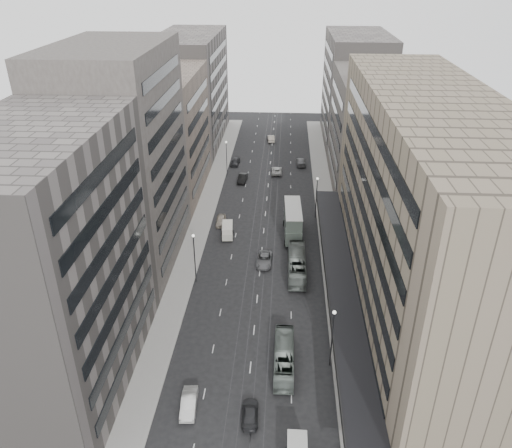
% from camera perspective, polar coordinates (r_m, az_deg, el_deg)
% --- Properties ---
extents(ground, '(220.00, 220.00, 0.00)m').
position_cam_1_polar(ground, '(67.87, -0.28, -12.56)').
color(ground, black).
rests_on(ground, ground).
extents(sidewalk_right, '(4.00, 125.00, 0.15)m').
position_cam_1_polar(sidewalk_right, '(99.66, 8.03, 1.42)').
color(sidewalk_right, gray).
rests_on(sidewalk_right, ground).
extents(sidewalk_left, '(4.00, 125.00, 0.15)m').
position_cam_1_polar(sidewalk_left, '(100.48, -5.74, 1.80)').
color(sidewalk_left, gray).
rests_on(sidewalk_left, ground).
extents(department_store, '(19.20, 60.00, 30.00)m').
position_cam_1_polar(department_store, '(68.66, 18.32, 1.32)').
color(department_store, '#7B6C5A').
rests_on(department_store, ground).
extents(building_right_mid, '(15.00, 28.00, 24.00)m').
position_cam_1_polar(building_right_mid, '(109.86, 12.98, 10.23)').
color(building_right_mid, '#47423D').
rests_on(building_right_mid, ground).
extents(building_right_far, '(15.00, 32.00, 28.00)m').
position_cam_1_polar(building_right_far, '(138.05, 11.27, 14.81)').
color(building_right_far, slate).
rests_on(building_right_far, ground).
extents(building_left_a, '(15.00, 28.00, 30.00)m').
position_cam_1_polar(building_left_a, '(57.96, -22.67, -4.58)').
color(building_left_a, slate).
rests_on(building_left_a, ground).
extents(building_left_b, '(15.00, 26.00, 34.00)m').
position_cam_1_polar(building_left_b, '(79.54, -15.15, 7.04)').
color(building_left_b, '#47423D').
rests_on(building_left_b, ground).
extents(building_left_c, '(15.00, 28.00, 25.00)m').
position_cam_1_polar(building_left_c, '(105.49, -10.54, 10.03)').
color(building_left_c, gray).
rests_on(building_left_c, ground).
extents(building_left_d, '(15.00, 38.00, 28.00)m').
position_cam_1_polar(building_left_d, '(136.24, -7.42, 14.93)').
color(building_left_d, slate).
rests_on(building_left_d, ground).
extents(lamp_right_near, '(0.44, 0.44, 8.32)m').
position_cam_1_polar(lamp_right_near, '(60.92, 8.74, -12.10)').
color(lamp_right_near, '#262628').
rests_on(lamp_right_near, ground).
extents(lamp_right_far, '(0.44, 0.44, 8.32)m').
position_cam_1_polar(lamp_right_far, '(95.05, 6.95, 3.56)').
color(lamp_right_far, '#262628').
rests_on(lamp_right_far, ground).
extents(lamp_left_near, '(0.44, 0.44, 8.32)m').
position_cam_1_polar(lamp_left_near, '(75.60, -7.06, -3.25)').
color(lamp_left_near, '#262628').
rests_on(lamp_left_near, ground).
extents(lamp_left_far, '(0.44, 0.44, 8.32)m').
position_cam_1_polar(lamp_left_far, '(114.14, -3.39, 7.95)').
color(lamp_left_far, '#262628').
rests_on(lamp_left_far, ground).
extents(bus_near, '(2.36, 9.98, 2.78)m').
position_cam_1_polar(bus_near, '(62.75, 3.22, -14.97)').
color(bus_near, gray).
rests_on(bus_near, ground).
extents(bus_far, '(2.74, 11.48, 3.19)m').
position_cam_1_polar(bus_far, '(79.20, 4.68, -4.62)').
color(bus_far, gray).
rests_on(bus_far, ground).
extents(double_decker, '(3.47, 10.33, 5.60)m').
position_cam_1_polar(double_decker, '(89.03, 4.23, 0.38)').
color(double_decker, gray).
rests_on(double_decker, ground).
extents(panel_van, '(2.33, 4.25, 2.58)m').
position_cam_1_polar(panel_van, '(89.14, -3.28, -0.72)').
color(panel_van, '#B9B7A7').
rests_on(panel_van, ground).
extents(sedan_1, '(1.94, 4.79, 1.54)m').
position_cam_1_polar(sedan_1, '(58.98, -7.68, -19.62)').
color(sedan_1, beige).
rests_on(sedan_1, ground).
extents(sedan_2, '(2.62, 5.39, 1.48)m').
position_cam_1_polar(sedan_2, '(81.73, 0.96, -4.10)').
color(sedan_2, slate).
rests_on(sedan_2, ground).
extents(sedan_3, '(2.04, 4.63, 1.32)m').
position_cam_1_polar(sedan_3, '(57.72, -0.69, -20.83)').
color(sedan_3, '#252628').
rests_on(sedan_3, ground).
extents(sedan_4, '(2.02, 4.55, 1.52)m').
position_cam_1_polar(sedan_4, '(94.03, -4.02, 0.41)').
color(sedan_4, '#ADA08F').
rests_on(sedan_4, ground).
extents(sedan_5, '(2.10, 5.18, 1.67)m').
position_cam_1_polar(sedan_5, '(112.23, -1.54, 5.24)').
color(sedan_5, black).
rests_on(sedan_5, ground).
extents(sedan_6, '(2.44, 5.13, 1.41)m').
position_cam_1_polar(sedan_6, '(116.98, 2.37, 6.13)').
color(sedan_6, silver).
rests_on(sedan_6, ground).
extents(sedan_7, '(2.44, 5.65, 1.62)m').
position_cam_1_polar(sedan_7, '(122.42, 5.14, 7.10)').
color(sedan_7, slate).
rests_on(sedan_7, ground).
extents(sedan_8, '(2.28, 4.92, 1.63)m').
position_cam_1_polar(sedan_8, '(122.13, -2.39, 7.14)').
color(sedan_8, '#28282B').
rests_on(sedan_8, ground).
extents(sedan_9, '(2.19, 5.13, 1.64)m').
position_cam_1_polar(sedan_9, '(139.01, 1.73, 9.77)').
color(sedan_9, gray).
rests_on(sedan_9, ground).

